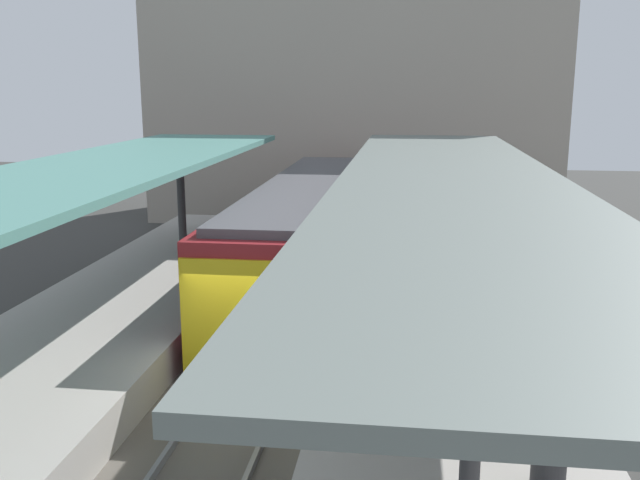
{
  "coord_description": "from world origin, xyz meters",
  "views": [
    {
      "loc": [
        3.01,
        -12.29,
        6.02
      ],
      "look_at": [
        0.68,
        5.79,
        1.95
      ],
      "focal_mm": 38.89,
      "sensor_mm": 36.0,
      "label": 1
    }
  ],
  "objects": [
    {
      "name": "ground_plane",
      "position": [
        0.0,
        0.0,
        0.0
      ],
      "size": [
        80.0,
        80.0,
        0.0
      ],
      "primitive_type": "plane",
      "color": "#383835"
    },
    {
      "name": "platform_left",
      "position": [
        -3.8,
        0.0,
        0.5
      ],
      "size": [
        4.4,
        28.0,
        1.0
      ],
      "primitive_type": "cube",
      "color": "#ADA8A0",
      "rests_on": "ground_plane"
    },
    {
      "name": "platform_right",
      "position": [
        3.8,
        0.0,
        0.5
      ],
      "size": [
        4.4,
        28.0,
        1.0
      ],
      "primitive_type": "cube",
      "color": "#ADA8A0",
      "rests_on": "ground_plane"
    },
    {
      "name": "track_ballast",
      "position": [
        0.0,
        0.0,
        0.1
      ],
      "size": [
        3.2,
        28.0,
        0.2
      ],
      "primitive_type": "cube",
      "color": "#59544C",
      "rests_on": "ground_plane"
    },
    {
      "name": "rail_near_side",
      "position": [
        -0.72,
        0.0,
        0.27
      ],
      "size": [
        0.08,
        28.0,
        0.14
      ],
      "primitive_type": "cube",
      "color": "slate",
      "rests_on": "track_ballast"
    },
    {
      "name": "rail_far_side",
      "position": [
        0.72,
        0.0,
        0.27
      ],
      "size": [
        0.08,
        28.0,
        0.14
      ],
      "primitive_type": "cube",
      "color": "slate",
      "rests_on": "track_ballast"
    },
    {
      "name": "commuter_train",
      "position": [
        0.0,
        7.47,
        1.73
      ],
      "size": [
        2.78,
        14.77,
        3.1
      ],
      "color": "maroon",
      "rests_on": "track_ballast"
    },
    {
      "name": "canopy_left",
      "position": [
        -3.8,
        1.4,
        4.19
      ],
      "size": [
        4.18,
        21.0,
        3.32
      ],
      "color": "#333335",
      "rests_on": "platform_left"
    },
    {
      "name": "canopy_right",
      "position": [
        3.8,
        1.4,
        4.24
      ],
      "size": [
        4.18,
        21.0,
        3.36
      ],
      "color": "#333335",
      "rests_on": "platform_right"
    },
    {
      "name": "platform_bench",
      "position": [
        4.24,
        -1.67,
        1.46
      ],
      "size": [
        1.4,
        0.41,
        0.86
      ],
      "color": "black",
      "rests_on": "platform_right"
    },
    {
      "name": "platform_sign",
      "position": [
        4.95,
        1.34,
        2.62
      ],
      "size": [
        0.9,
        0.08,
        2.21
      ],
      "color": "#262628",
      "rests_on": "platform_right"
    },
    {
      "name": "litter_bin",
      "position": [
        4.87,
        -4.04,
        1.4
      ],
      "size": [
        0.44,
        0.44,
        0.8
      ],
      "primitive_type": "cylinder",
      "color": "#2D2D30",
      "rests_on": "platform_right"
    },
    {
      "name": "passenger_near_bench",
      "position": [
        3.92,
        5.99,
        1.88
      ],
      "size": [
        0.36,
        0.36,
        1.7
      ],
      "color": "#232328",
      "rests_on": "platform_right"
    },
    {
      "name": "station_building_backdrop",
      "position": [
        0.43,
        20.0,
        5.5
      ],
      "size": [
        18.0,
        6.0,
        11.0
      ],
      "primitive_type": "cube",
      "color": "#A89E8E",
      "rests_on": "ground_plane"
    }
  ]
}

